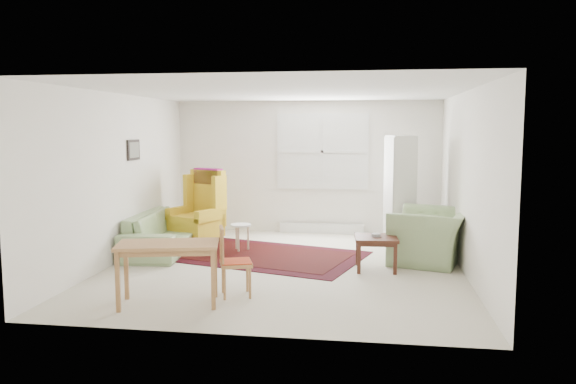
# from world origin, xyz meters

# --- Properties ---
(room) EXTENTS (5.04, 5.54, 2.51)m
(room) POSITION_xyz_m (0.02, 0.21, 1.26)
(room) COLOR beige
(room) RESTS_ON ground
(rug) EXTENTS (3.38, 2.67, 0.03)m
(rug) POSITION_xyz_m (-0.42, 0.61, 0.01)
(rug) COLOR black
(rug) RESTS_ON ground
(sofa) EXTENTS (0.99, 2.21, 0.87)m
(sofa) POSITION_xyz_m (-2.10, 0.76, 0.43)
(sofa) COLOR #87A16B
(sofa) RESTS_ON ground
(armchair) EXTENTS (1.36, 1.46, 0.95)m
(armchair) POSITION_xyz_m (2.10, 0.57, 0.47)
(armchair) COLOR #87A16B
(armchair) RESTS_ON ground
(wingback_chair) EXTENTS (1.00, 1.02, 1.29)m
(wingback_chair) POSITION_xyz_m (-1.77, 1.39, 0.64)
(wingback_chair) COLOR gold
(wingback_chair) RESTS_ON ground
(coffee_table) EXTENTS (0.62, 0.62, 0.48)m
(coffee_table) POSITION_xyz_m (1.30, -0.00, 0.24)
(coffee_table) COLOR #442015
(coffee_table) RESTS_ON ground
(stool) EXTENTS (0.43, 0.43, 0.44)m
(stool) POSITION_xyz_m (-0.87, 0.92, 0.22)
(stool) COLOR white
(stool) RESTS_ON ground
(cabinet) EXTENTS (0.52, 0.81, 1.87)m
(cabinet) POSITION_xyz_m (1.70, 1.75, 0.93)
(cabinet) COLOR silver
(cabinet) RESTS_ON ground
(desk) EXTENTS (1.22, 0.80, 0.71)m
(desk) POSITION_xyz_m (-1.04, -1.93, 0.35)
(desk) COLOR #AF7B46
(desk) RESTS_ON ground
(desk_chair) EXTENTS (0.46, 0.46, 0.84)m
(desk_chair) POSITION_xyz_m (-0.36, -1.50, 0.42)
(desk_chair) COLOR #AF7B46
(desk_chair) RESTS_ON ground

